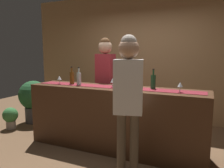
{
  "coord_description": "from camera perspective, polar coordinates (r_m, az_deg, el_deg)",
  "views": [
    {
      "loc": [
        1.33,
        -3.08,
        1.55
      ],
      "look_at": [
        -0.03,
        0.0,
        1.06
      ],
      "focal_mm": 34.84,
      "sensor_mm": 36.0,
      "label": 1
    }
  ],
  "objects": [
    {
      "name": "bartender",
      "position": [
        4.08,
        -1.77,
        2.57
      ],
      "size": [
        0.37,
        0.25,
        1.82
      ],
      "rotation": [
        0.0,
        0.0,
        3.0
      ],
      "color": "#26262B",
      "rests_on": "ground"
    },
    {
      "name": "wine_bottle_green",
      "position": [
        3.27,
        10.75,
        0.65
      ],
      "size": [
        0.07,
        0.07,
        0.3
      ],
      "color": "#194723",
      "rests_on": "bar_counter"
    },
    {
      "name": "ground_plane",
      "position": [
        3.69,
        0.51,
        -16.54
      ],
      "size": [
        10.0,
        10.0,
        0.0
      ],
      "primitive_type": "plane",
      "color": "brown"
    },
    {
      "name": "potted_plant_tall",
      "position": [
        5.15,
        -19.88,
        -3.55
      ],
      "size": [
        0.64,
        0.64,
        0.93
      ],
      "color": "#4C4C51",
      "rests_on": "ground"
    },
    {
      "name": "wine_glass_near_customer",
      "position": [
        3.82,
        -13.65,
        1.53
      ],
      "size": [
        0.07,
        0.07,
        0.14
      ],
      "color": "silver",
      "rests_on": "bar_counter"
    },
    {
      "name": "back_wall",
      "position": [
        5.15,
        9.03,
        7.06
      ],
      "size": [
        6.0,
        0.12,
        2.9
      ],
      "primitive_type": "cube",
      "color": "tan",
      "rests_on": "ground"
    },
    {
      "name": "wine_bottle_amber",
      "position": [
        3.78,
        -10.49,
        1.66
      ],
      "size": [
        0.07,
        0.07,
        0.3
      ],
      "color": "brown",
      "rests_on": "bar_counter"
    },
    {
      "name": "wine_bottle_clear",
      "position": [
        3.63,
        -8.69,
        1.44
      ],
      "size": [
        0.07,
        0.07,
        0.3
      ],
      "color": "#B2C6C1",
      "rests_on": "bar_counter"
    },
    {
      "name": "wine_glass_mid_counter",
      "position": [
        3.07,
        17.45,
        -0.22
      ],
      "size": [
        0.07,
        0.07,
        0.14
      ],
      "color": "silver",
      "rests_on": "bar_counter"
    },
    {
      "name": "wine_glass_far_end",
      "position": [
        3.37,
        0.16,
        0.88
      ],
      "size": [
        0.07,
        0.07,
        0.14
      ],
      "color": "silver",
      "rests_on": "bar_counter"
    },
    {
      "name": "counter_runner_cloth",
      "position": [
        3.39,
        0.54,
        -0.82
      ],
      "size": [
        2.69,
        0.28,
        0.01
      ],
      "primitive_type": "cube",
      "color": "maroon",
      "rests_on": "bar_counter"
    },
    {
      "name": "bar_counter",
      "position": [
        3.51,
        0.52,
        -9.04
      ],
      "size": [
        2.83,
        0.6,
        1.01
      ],
      "primitive_type": "cube",
      "color": "#472B19",
      "rests_on": "ground"
    },
    {
      "name": "customer_sipping",
      "position": [
        2.59,
        4.28,
        -1.85
      ],
      "size": [
        0.38,
        0.28,
        1.76
      ],
      "rotation": [
        0.0,
        0.0,
        0.26
      ],
      "color": "brown",
      "rests_on": "ground"
    },
    {
      "name": "potted_plant_small",
      "position": [
        4.93,
        -25.15,
        -7.75
      ],
      "size": [
        0.3,
        0.3,
        0.44
      ],
      "color": "#9E9389",
      "rests_on": "ground"
    }
  ]
}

